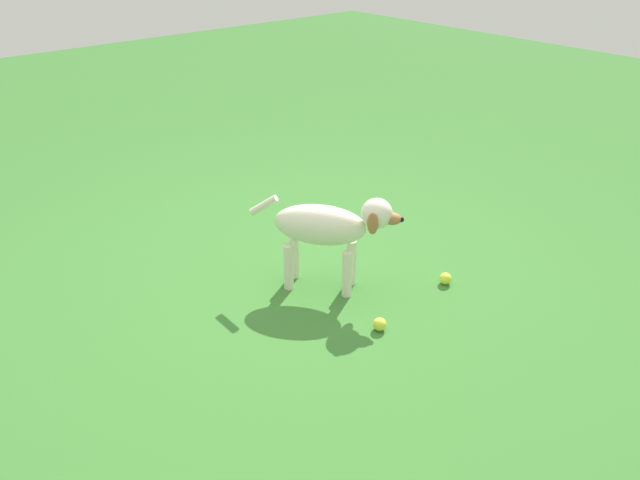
% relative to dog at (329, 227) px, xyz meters
% --- Properties ---
extents(ground, '(14.00, 14.00, 0.00)m').
position_rel_dog_xyz_m(ground, '(-0.05, 0.17, -0.36)').
color(ground, '#38722D').
extents(dog, '(0.52, 0.68, 0.55)m').
position_rel_dog_xyz_m(dog, '(0.00, 0.00, 0.00)').
color(dog, silver).
rests_on(dog, ground).
extents(tennis_ball_0, '(0.07, 0.07, 0.07)m').
position_rel_dog_xyz_m(tennis_ball_0, '(-0.07, -0.46, -0.33)').
color(tennis_ball_0, '#D2DE40').
rests_on(tennis_ball_0, ground).
extents(tennis_ball_1, '(0.07, 0.07, 0.07)m').
position_rel_dog_xyz_m(tennis_ball_1, '(0.50, -0.40, -0.33)').
color(tennis_ball_1, '#D3E03D').
rests_on(tennis_ball_1, ground).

